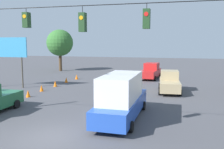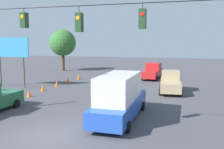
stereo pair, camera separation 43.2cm
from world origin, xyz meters
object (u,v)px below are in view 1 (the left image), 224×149
Objects in this scene: pickup_truck_red_oncoming_deep at (151,71)px; traffic_cone_fourth at (55,84)px; overhead_signal_span at (55,46)px; roadside_billboard at (9,51)px; traffic_cone_third at (42,88)px; traffic_cone_farthest at (77,77)px; tree_horizon_left at (60,43)px; traffic_cone_fifth at (66,80)px; pickup_truck_tan_oncoming_far at (169,82)px; traffic_cone_second at (28,94)px; box_truck_blue_crossing_near at (122,97)px; traffic_cone_nearest at (3,101)px.

pickup_truck_red_oncoming_deep is 13.39m from traffic_cone_fourth.
roadside_billboard is at bearing -44.76° from overhead_signal_span.
pickup_truck_red_oncoming_deep is 15.52m from traffic_cone_third.
overhead_signal_span is 3.42× the size of roadside_billboard.
traffic_cone_farthest is 0.09× the size of tree_horizon_left.
traffic_cone_farthest is (-0.19, -2.83, 0.00)m from traffic_cone_fifth.
traffic_cone_farthest is (12.45, -5.53, -0.65)m from pickup_truck_tan_oncoming_far.
overhead_signal_span is at bearing 135.24° from roadside_billboard.
traffic_cone_farthest is 0.12× the size of roadside_billboard.
pickup_truck_tan_oncoming_far reaches higher than traffic_cone_second.
overhead_signal_span reaches higher than traffic_cone_second.
pickup_truck_tan_oncoming_far is (-2.65, -10.02, -0.48)m from box_truck_blue_crossing_near.
traffic_cone_farthest is (9.58, 3.40, -0.65)m from pickup_truck_red_oncoming_deep.
traffic_cone_fourth is (0.21, -5.60, 0.00)m from traffic_cone_second.
traffic_cone_fifth is at bearing 32.54° from pickup_truck_red_oncoming_deep.
traffic_cone_third is 2.85m from traffic_cone_fourth.
overhead_signal_span is at bearing 83.45° from pickup_truck_red_oncoming_deep.
traffic_cone_second and traffic_cone_fifth have the same top height.
traffic_cone_fourth is (9.93, -9.76, -1.13)m from box_truck_blue_crossing_near.
pickup_truck_tan_oncoming_far is 13.71m from traffic_cone_second.
roadside_billboard reaches higher than traffic_cone_third.
pickup_truck_red_oncoming_deep is at bearing -147.46° from traffic_cone_fifth.
traffic_cone_fourth is at bearing -160.29° from roadside_billboard.
pickup_truck_tan_oncoming_far is 7.96× the size of traffic_cone_fifth.
traffic_cone_third is 6.03m from roadside_billboard.
tree_horizon_left is (13.75, -27.77, 0.06)m from overhead_signal_span.
box_truck_blue_crossing_near reaches higher than traffic_cone_fourth.
box_truck_blue_crossing_near is 29.54m from tree_horizon_left.
overhead_signal_span is 28.64× the size of traffic_cone_second.
overhead_signal_span reaches higher than traffic_cone_fifth.
traffic_cone_farthest is at bearing -91.20° from traffic_cone_third.
traffic_cone_fourth is at bearing 1.21° from pickup_truck_tan_oncoming_far.
box_truck_blue_crossing_near reaches higher than pickup_truck_tan_oncoming_far.
box_truck_blue_crossing_near is 1.29× the size of pickup_truck_red_oncoming_deep.
traffic_cone_fourth is (-0.04, -2.85, 0.00)m from traffic_cone_third.
pickup_truck_red_oncoming_deep is at bearing -72.20° from pickup_truck_tan_oncoming_far.
traffic_cone_fifth is 1.00× the size of traffic_cone_farthest.
traffic_cone_farthest is at bearing 127.90° from tree_horizon_left.
overhead_signal_span is 22.96m from pickup_truck_red_oncoming_deep.
tree_horizon_left reaches higher than traffic_cone_second.
pickup_truck_red_oncoming_deep is 8.71× the size of traffic_cone_fourth.
roadside_billboard is at bearing 37.14° from pickup_truck_red_oncoming_deep.
traffic_cone_second is at bearing 92.14° from traffic_cone_fourth.
box_truck_blue_crossing_near is at bearing 173.24° from traffic_cone_nearest.
traffic_cone_third is (9.76, 12.04, -0.65)m from pickup_truck_red_oncoming_deep.
traffic_cone_second is at bearing 25.35° from pickup_truck_tan_oncoming_far.
box_truck_blue_crossing_near is at bearing 122.21° from traffic_cone_farthest.
traffic_cone_third is 0.12× the size of roadside_billboard.
roadside_billboard is at bearing 19.71° from traffic_cone_fourth.
traffic_cone_fourth is (12.58, 0.27, -0.65)m from pickup_truck_tan_oncoming_far.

